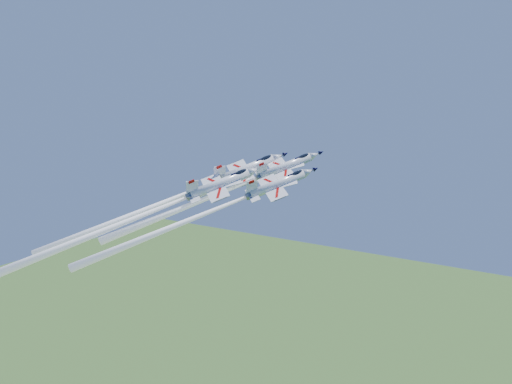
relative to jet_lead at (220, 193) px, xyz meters
The scene contains 4 objects.
jet_lead is the anchor object (origin of this frame).
jet_left 12.03m from the jet_lead, 163.43° to the right, with size 29.05×37.09×39.50m.
jet_right 9.04m from the jet_lead, 77.29° to the right, with size 26.05×33.27×35.48m.
jet_slot 19.13m from the jet_lead, 137.36° to the right, with size 30.03×38.65×42.05m.
Camera 1 is at (66.26, -103.68, 128.55)m, focal length 40.00 mm.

